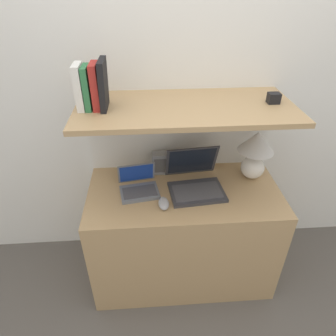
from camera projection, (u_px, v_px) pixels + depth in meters
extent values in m
plane|color=#56514C|center=(186.00, 305.00, 2.01)|extent=(12.00, 12.00, 0.00)
cube|color=white|center=(180.00, 98.00, 1.89)|extent=(6.00, 0.05, 2.40)
cube|color=tan|center=(183.00, 233.00, 2.05)|extent=(1.19, 0.60, 0.74)
cube|color=white|center=(179.00, 177.00, 2.17)|extent=(1.19, 0.04, 1.24)
cube|color=tan|center=(186.00, 108.00, 1.62)|extent=(1.19, 0.54, 0.03)
ellipsoid|color=white|center=(252.00, 167.00, 1.93)|extent=(0.15, 0.15, 0.15)
cylinder|color=tan|center=(255.00, 154.00, 1.88)|extent=(0.02, 0.02, 0.05)
cone|color=silver|center=(257.00, 142.00, 1.83)|extent=(0.22, 0.22, 0.13)
cube|color=#333338|center=(197.00, 192.00, 1.82)|extent=(0.35, 0.27, 0.02)
cube|color=#47474C|center=(197.00, 191.00, 1.81)|extent=(0.30, 0.19, 0.00)
cube|color=#333338|center=(191.00, 161.00, 1.89)|extent=(0.33, 0.12, 0.23)
cube|color=black|center=(192.00, 161.00, 1.88)|extent=(0.30, 0.10, 0.20)
cube|color=slate|center=(140.00, 192.00, 1.82)|extent=(0.25, 0.20, 0.02)
cube|color=#47474C|center=(140.00, 192.00, 1.81)|extent=(0.22, 0.14, 0.00)
cube|color=slate|center=(136.00, 173.00, 1.86)|extent=(0.23, 0.07, 0.14)
cube|color=navy|center=(137.00, 173.00, 1.85)|extent=(0.21, 0.06, 0.12)
ellipsoid|color=#99999E|center=(164.00, 203.00, 1.71)|extent=(0.07, 0.11, 0.04)
cube|color=gray|center=(161.00, 163.00, 1.98)|extent=(0.12, 0.07, 0.15)
cube|color=#59595B|center=(162.00, 166.00, 1.95)|extent=(0.10, 0.00, 0.10)
cube|color=silver|center=(80.00, 87.00, 1.52)|extent=(0.04, 0.13, 0.23)
cube|color=#2D7042|center=(87.00, 88.00, 1.52)|extent=(0.03, 0.13, 0.22)
cube|color=#A82823|center=(96.00, 86.00, 1.52)|extent=(0.04, 0.13, 0.23)
cube|color=black|center=(103.00, 85.00, 1.52)|extent=(0.04, 0.17, 0.25)
cube|color=black|center=(274.00, 98.00, 1.62)|extent=(0.06, 0.05, 0.06)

